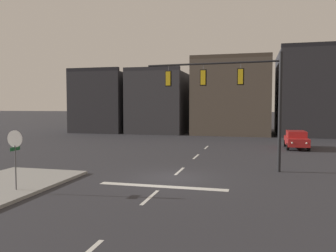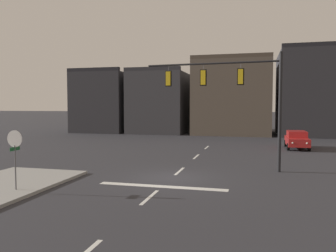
{
  "view_description": "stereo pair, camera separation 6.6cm",
  "coord_description": "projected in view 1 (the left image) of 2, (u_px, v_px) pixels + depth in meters",
  "views": [
    {
      "loc": [
        4.25,
        -17.76,
        3.93
      ],
      "look_at": [
        -0.88,
        2.66,
        2.67
      ],
      "focal_mm": 36.4,
      "sensor_mm": 36.0,
      "label": 1
    },
    {
      "loc": [
        4.32,
        -17.74,
        3.93
      ],
      "look_at": [
        -0.88,
        2.66,
        2.67
      ],
      "focal_mm": 36.4,
      "sensor_mm": 36.0,
      "label": 2
    }
  ],
  "objects": [
    {
      "name": "stop_bar_paint",
      "position": [
        162.0,
        186.0,
        16.52
      ],
      "size": [
        6.4,
        0.5,
        0.01
      ],
      "primitive_type": "cube",
      "color": "silver",
      "rests_on": "ground"
    },
    {
      "name": "signal_mast_near_side",
      "position": [
        234.0,
        88.0,
        20.76
      ],
      "size": [
        8.37,
        0.85,
        7.11
      ],
      "color": "black",
      "rests_on": "ground"
    },
    {
      "name": "car_lot_nearside",
      "position": [
        296.0,
        139.0,
        31.08
      ],
      "size": [
        1.93,
        4.47,
        1.61
      ],
      "color": "#A81E1E",
      "rests_on": "ground"
    },
    {
      "name": "ground_plane",
      "position": [
        172.0,
        178.0,
        18.46
      ],
      "size": [
        400.0,
        400.0,
        0.0
      ],
      "primitive_type": "plane",
      "color": "#2B2B30"
    },
    {
      "name": "building_row",
      "position": [
        228.0,
        99.0,
        48.31
      ],
      "size": [
        41.62,
        13.48,
        11.41
      ],
      "color": "#2D2D33",
      "rests_on": "ground"
    },
    {
      "name": "lane_centreline",
      "position": [
        180.0,
        171.0,
        20.4
      ],
      "size": [
        0.16,
        26.4,
        0.01
      ],
      "color": "silver",
      "rests_on": "ground"
    },
    {
      "name": "sidewalk_near_corner",
      "position": [
        1.0,
        186.0,
        16.41
      ],
      "size": [
        5.0,
        8.0,
        0.15
      ],
      "primitive_type": "cube",
      "color": "gray",
      "rests_on": "ground"
    },
    {
      "name": "stop_sign",
      "position": [
        15.0,
        146.0,
        15.19
      ],
      "size": [
        0.76,
        0.64,
        2.83
      ],
      "color": "#56565B",
      "rests_on": "ground"
    }
  ]
}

